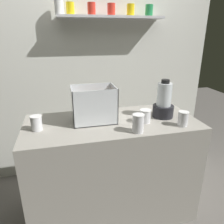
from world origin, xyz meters
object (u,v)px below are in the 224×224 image
at_px(juice_cup_mango_left, 138,124).
at_px(juice_cup_carrot_right, 183,119).
at_px(blender_pitcher, 164,103).
at_px(carrot_display_bin, 94,110).
at_px(juice_cup_mango_middle, 145,117).
at_px(juice_cup_pomegranate_far_left, 37,124).

height_order(juice_cup_mango_left, juice_cup_carrot_right, juice_cup_mango_left).
xyz_separation_m(blender_pitcher, juice_cup_mango_left, (-0.31, -0.24, -0.06)).
relative_size(carrot_display_bin, juice_cup_mango_middle, 3.23).
distance_m(blender_pitcher, juice_cup_carrot_right, 0.24).
distance_m(juice_cup_mango_left, juice_cup_mango_middle, 0.20).
xyz_separation_m(carrot_display_bin, juice_cup_pomegranate_far_left, (-0.44, -0.07, -0.04)).
height_order(carrot_display_bin, juice_cup_carrot_right, carrot_display_bin).
xyz_separation_m(carrot_display_bin, juice_cup_mango_middle, (0.39, -0.13, -0.05)).
relative_size(blender_pitcher, juice_cup_carrot_right, 2.79).
xyz_separation_m(blender_pitcher, juice_cup_carrot_right, (0.06, -0.22, -0.07)).
height_order(carrot_display_bin, juice_cup_mango_left, carrot_display_bin).
height_order(juice_cup_pomegranate_far_left, juice_cup_carrot_right, juice_cup_carrot_right).
bearing_deg(carrot_display_bin, juice_cup_carrot_right, -21.56).
bearing_deg(juice_cup_carrot_right, carrot_display_bin, 158.44).
relative_size(carrot_display_bin, juice_cup_carrot_right, 2.98).
height_order(juice_cup_pomegranate_far_left, juice_cup_mango_middle, juice_cup_pomegranate_far_left).
xyz_separation_m(juice_cup_pomegranate_far_left, juice_cup_mango_middle, (0.83, -0.05, -0.01)).
bearing_deg(juice_cup_mango_middle, juice_cup_carrot_right, -27.23).
distance_m(carrot_display_bin, blender_pitcher, 0.59).
bearing_deg(juice_cup_mango_middle, blender_pitcher, 23.45).
relative_size(blender_pitcher, juice_cup_pomegranate_far_left, 2.89).
bearing_deg(blender_pitcher, juice_cup_mango_left, -142.42).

